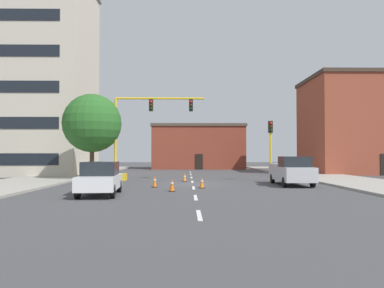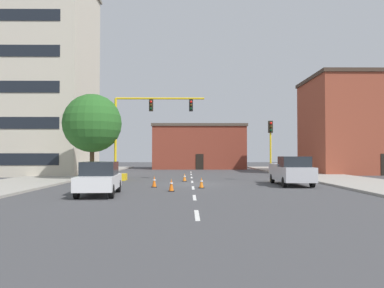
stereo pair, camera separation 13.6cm
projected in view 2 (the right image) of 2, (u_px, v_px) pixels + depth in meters
ground_plane at (193, 184)px, 27.42m from camera, size 160.00×160.00×0.00m
sidewalk_left at (58, 177)px, 35.30m from camera, size 6.00×56.00×0.14m
sidewalk_right at (325, 177)px, 35.54m from camera, size 6.00×56.00×0.14m
lane_stripe_seg_0 at (197, 215)px, 13.43m from camera, size 0.16×2.40×0.01m
lane_stripe_seg_1 at (194, 197)px, 18.93m from camera, size 0.16×2.40×0.01m
lane_stripe_seg_2 at (193, 188)px, 24.42m from camera, size 0.16×2.40×0.01m
lane_stripe_seg_3 at (192, 182)px, 29.92m from camera, size 0.16×2.40×0.01m
lane_stripe_seg_4 at (192, 178)px, 35.42m from camera, size 0.16×2.40×0.01m
lane_stripe_seg_5 at (191, 174)px, 40.92m from camera, size 0.16×2.40×0.01m
lane_stripe_seg_6 at (191, 172)px, 46.41m from camera, size 0.16×2.40×0.01m
building_tall_left at (17, 78)px, 40.81m from camera, size 15.66×10.53×20.51m
building_brick_center at (199, 147)px, 57.97m from camera, size 13.73×7.60×6.57m
building_row_right at (363, 125)px, 43.76m from camera, size 12.51×10.27×10.90m
traffic_signal_gantry at (128, 154)px, 31.63m from camera, size 8.22×1.20×6.83m
traffic_light_pole_right at (271, 137)px, 30.64m from camera, size 0.32×0.47×4.80m
tree_left_near at (92, 123)px, 31.65m from camera, size 4.80×4.80×7.10m
pickup_truck_silver at (291, 171)px, 26.52m from camera, size 2.05×5.42×1.99m
sedan_white_near_left at (99, 178)px, 20.04m from camera, size 2.17×4.62×1.74m
traffic_cone_roadside_a at (171, 185)px, 22.09m from camera, size 0.36×0.36×0.74m
traffic_cone_roadside_b at (185, 177)px, 30.39m from camera, size 0.36×0.36×0.62m
traffic_cone_roadside_c at (154, 182)px, 24.88m from camera, size 0.36×0.36×0.74m
traffic_cone_roadside_d at (201, 183)px, 24.27m from camera, size 0.36×0.36×0.70m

